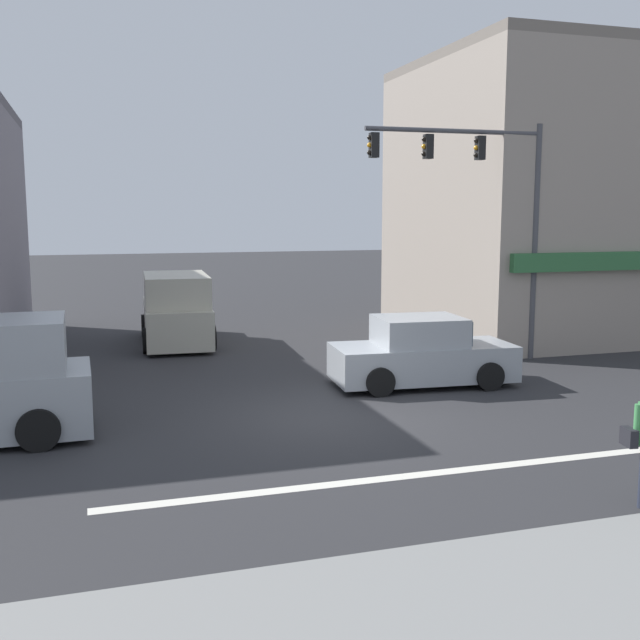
# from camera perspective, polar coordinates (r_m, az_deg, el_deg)

# --- Properties ---
(ground_plane) EXTENTS (120.00, 120.00, 0.00)m
(ground_plane) POSITION_cam_1_polar(r_m,az_deg,el_deg) (14.62, 0.75, -7.36)
(ground_plane) COLOR #2B2B2D
(lane_marking_stripe) EXTENTS (9.00, 0.24, 0.01)m
(lane_marking_stripe) POSITION_cam_1_polar(r_m,az_deg,el_deg) (11.50, 6.23, -11.78)
(lane_marking_stripe) COLOR silver
(lane_marking_stripe) RESTS_ON ground
(building_right_corner) EXTENTS (11.83, 8.52, 8.78)m
(building_right_corner) POSITION_cam_1_polar(r_m,az_deg,el_deg) (26.93, 20.09, 8.70)
(building_right_corner) COLOR gray
(building_right_corner) RESTS_ON ground
(traffic_light_mast) EXTENTS (4.89, 0.30, 6.20)m
(traffic_light_mast) POSITION_cam_1_polar(r_m,az_deg,el_deg) (20.10, 12.95, 9.08)
(traffic_light_mast) COLOR #47474C
(traffic_light_mast) RESTS_ON ground
(sedan_waiting_far) EXTENTS (4.22, 2.12, 1.58)m
(sedan_waiting_far) POSITION_cam_1_polar(r_m,az_deg,el_deg) (17.24, 7.76, -2.62)
(sedan_waiting_far) COLOR #999EA3
(sedan_waiting_far) RESTS_ON ground
(van_crossing_leftbound) EXTENTS (2.24, 4.70, 2.11)m
(van_crossing_leftbound) POSITION_cam_1_polar(r_m,az_deg,el_deg) (22.77, -10.90, 0.70)
(van_crossing_leftbound) COLOR #B7B29E
(van_crossing_leftbound) RESTS_ON ground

